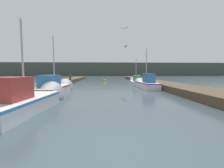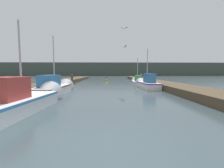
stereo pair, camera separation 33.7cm
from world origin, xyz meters
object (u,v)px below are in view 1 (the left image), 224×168
Objects in this scene: fishing_boat_1 at (55,88)px; mooring_piling_3 at (134,79)px; fishing_boat_0 at (29,99)px; mooring_piling_0 at (139,79)px; fishing_boat_3 at (136,81)px; seagull_1 at (124,28)px; seagull_lead at (125,47)px; fishing_boat_2 at (146,83)px; mooring_piling_2 at (48,85)px; mooring_piling_1 at (70,79)px; channel_buoy at (105,80)px.

fishing_boat_1 is 5.43× the size of mooring_piling_3.
mooring_piling_0 is at bearing 64.69° from fishing_boat_0.
seagull_1 is (-2.84, -8.82, 5.02)m from fishing_boat_3.
fishing_boat_3 reaches higher than mooring_piling_0.
fishing_boat_2 is at bearing 137.47° from seagull_lead.
fishing_boat_0 reaches higher than mooring_piling_0.
mooring_piling_0 is 2.39× the size of seagull_1.
mooring_piling_1 is at bearing 89.90° from mooring_piling_2.
seagull_1 is at bearing -83.81° from channel_buoy.
seagull_1 is (-3.55, -13.45, 4.86)m from mooring_piling_3.
mooring_piling_0 is at bearing 70.01° from fishing_boat_3.
fishing_boat_3 is 4.73× the size of mooring_piling_0.
mooring_piling_2 is at bearing 106.80° from fishing_boat_0.
mooring_piling_2 is (-1.22, 1.69, 0.10)m from fishing_boat_1.
seagull_1 is (5.23, 5.59, 4.93)m from fishing_boat_0.
fishing_boat_3 is 12.48m from mooring_piling_2.
channel_buoy is at bearing 107.68° from fishing_boat_2.
mooring_piling_0 is (9.41, 11.86, 0.18)m from fishing_boat_1.
fishing_boat_0 reaches higher than channel_buoy.
fishing_boat_1 is at bearing -151.44° from seagull_1.
fishing_boat_1 is (-0.31, 4.73, 0.04)m from fishing_boat_0.
seagull_lead is (6.59, -11.23, 2.92)m from mooring_piling_1.
fishing_boat_0 is at bearing -84.31° from mooring_piling_1.
fishing_boat_0 is 0.98× the size of fishing_boat_1.
channel_buoy is at bearing 157.55° from mooring_piling_3.
fishing_boat_1 is 4.89× the size of mooring_piling_2.
seagull_1 reaches higher than mooring_piling_0.
fishing_boat_2 is 0.83× the size of fishing_boat_3.
channel_buoy is at bearing 115.93° from seagull_1.
seagull_1 is (6.75, -0.83, 4.80)m from mooring_piling_2.
seagull_lead is (-2.99, -10.50, 3.23)m from fishing_boat_3.
fishing_boat_3 is (8.07, 14.40, -0.09)m from fishing_boat_0.
mooring_piling_1 is (-9.50, 6.38, 0.18)m from fishing_boat_2.
mooring_piling_0 reaches higher than channel_buoy.
mooring_piling_0 reaches higher than mooring_piling_3.
fishing_boat_2 is at bearing 68.60° from seagull_1.
fishing_boat_3 is 11.31× the size of seagull_1.
mooring_piling_2 is (-10.63, -10.18, -0.08)m from mooring_piling_0.
channel_buoy is at bearing 50.29° from mooring_piling_1.
mooring_piling_0 is 1.01× the size of mooring_piling_1.
fishing_boat_0 is at bearing -113.93° from fishing_boat_3.
fishing_boat_3 is at bearing -56.28° from channel_buoy.
fishing_boat_1 is at bearing 97.15° from fishing_boat_0.
fishing_boat_1 is at bearing -83.41° from mooring_piling_1.
fishing_boat_2 is 6.45m from seagull_lead.
fishing_boat_0 is 4.79× the size of mooring_piling_2.
seagull_1 is (-3.88, -11.01, 4.72)m from mooring_piling_0.
mooring_piling_3 is at bearing 50.77° from mooring_piling_2.
seagull_lead is (5.39, -0.83, 3.10)m from fishing_boat_1.
mooring_piling_2 is at bearing -168.24° from fishing_boat_2.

